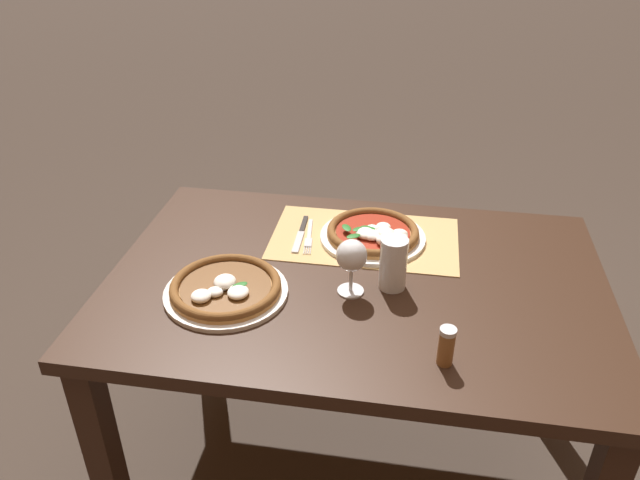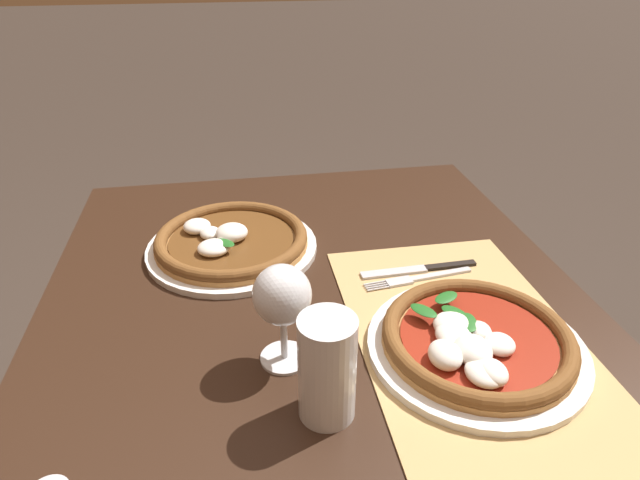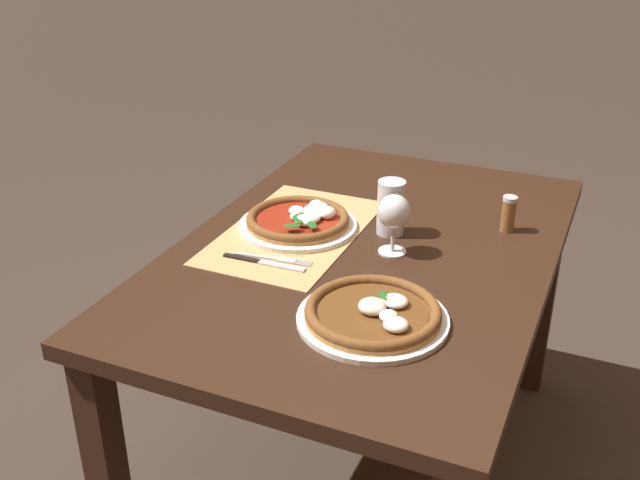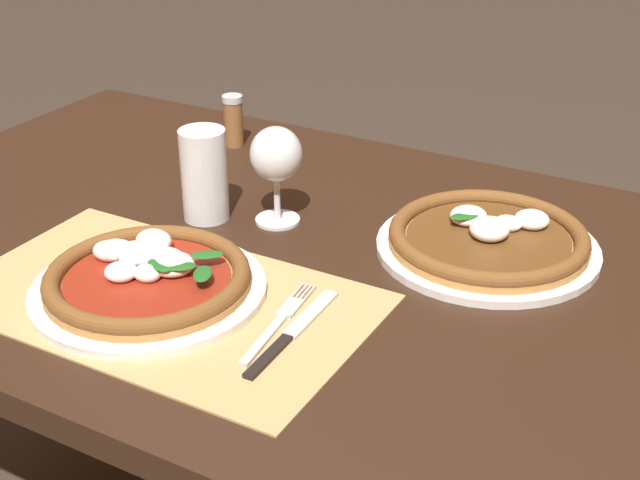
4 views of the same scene
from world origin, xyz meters
The scene contains 10 objects.
ground_plane centered at (0.00, 0.00, 0.00)m, with size 24.00×24.00×0.00m, color #382D26.
dining_table centered at (0.00, 0.00, 0.64)m, with size 1.34×0.91×0.74m.
paper_placemat centered at (0.00, -0.21, 0.74)m, with size 0.55×0.33×0.00m, color tan.
pizza_near centered at (-0.03, -0.20, 0.76)m, with size 0.31×0.31×0.05m.
pizza_far centered at (0.33, 0.13, 0.76)m, with size 0.32×0.32×0.05m.
wine_glass centered at (0.01, 0.07, 0.85)m, with size 0.08×0.08×0.16m.
pint_glass centered at (-0.10, 0.03, 0.81)m, with size 0.07×0.07×0.15m.
fork centered at (0.17, -0.18, 0.75)m, with size 0.04×0.20×0.00m.
knife centered at (0.19, -0.19, 0.75)m, with size 0.02×0.22×0.01m.
pepper_shaker centered at (-0.23, 0.31, 0.79)m, with size 0.04×0.04×0.10m.
Camera 3 is at (1.60, 0.57, 1.60)m, focal length 42.00 mm.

